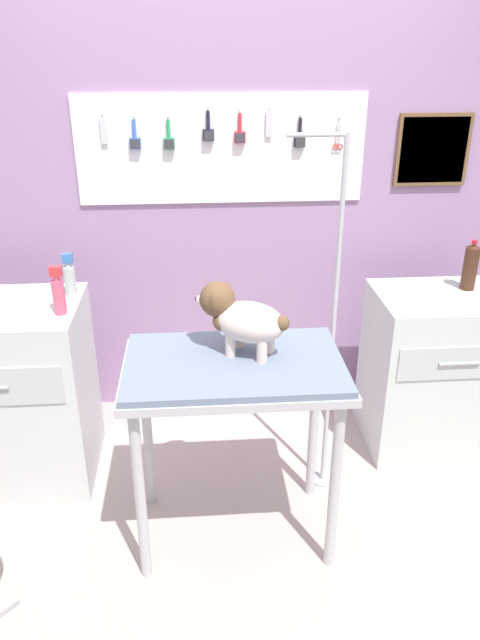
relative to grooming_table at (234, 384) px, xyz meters
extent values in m
cube|color=#B0A097|center=(0.07, -0.12, -0.80)|extent=(4.40, 4.00, 0.04)
cube|color=#9D7BA4|center=(0.07, 1.16, 0.37)|extent=(4.00, 0.06, 2.30)
cube|color=white|center=(0.01, 1.12, 0.75)|extent=(1.51, 0.02, 0.56)
cylinder|color=gray|center=(-0.58, 1.11, 0.93)|extent=(0.01, 0.02, 0.01)
cube|color=silver|center=(-0.58, 1.10, 0.85)|extent=(0.03, 0.01, 0.13)
cylinder|color=gray|center=(-0.43, 1.11, 0.92)|extent=(0.01, 0.02, 0.01)
cylinder|color=blue|center=(-0.43, 1.10, 0.86)|extent=(0.02, 0.02, 0.09)
cube|color=blue|center=(-0.43, 1.10, 0.79)|extent=(0.06, 0.02, 0.06)
cube|color=#333338|center=(-0.43, 1.08, 0.79)|extent=(0.05, 0.01, 0.05)
cylinder|color=gray|center=(-0.26, 1.11, 0.91)|extent=(0.01, 0.02, 0.01)
cylinder|color=#2A9356|center=(-0.26, 1.10, 0.86)|extent=(0.02, 0.02, 0.09)
cube|color=#2A9356|center=(-0.26, 1.10, 0.78)|extent=(0.06, 0.02, 0.06)
cube|color=#333338|center=(-0.26, 1.08, 0.78)|extent=(0.05, 0.01, 0.05)
cylinder|color=gray|center=(-0.05, 1.11, 0.95)|extent=(0.01, 0.02, 0.01)
cylinder|color=black|center=(-0.05, 1.10, 0.90)|extent=(0.02, 0.02, 0.09)
cube|color=black|center=(-0.05, 1.10, 0.83)|extent=(0.06, 0.02, 0.06)
cube|color=#333338|center=(-0.05, 1.08, 0.83)|extent=(0.05, 0.01, 0.05)
cylinder|color=gray|center=(0.11, 1.11, 0.94)|extent=(0.01, 0.02, 0.01)
cylinder|color=red|center=(0.11, 1.10, 0.88)|extent=(0.02, 0.02, 0.09)
cube|color=red|center=(0.11, 1.10, 0.81)|extent=(0.06, 0.02, 0.06)
cube|color=#333338|center=(0.11, 1.08, 0.81)|extent=(0.05, 0.01, 0.05)
cylinder|color=gray|center=(0.26, 1.11, 0.95)|extent=(0.01, 0.02, 0.01)
cube|color=silver|center=(0.26, 1.10, 0.88)|extent=(0.03, 0.01, 0.13)
cylinder|color=gray|center=(0.42, 1.11, 0.91)|extent=(0.01, 0.02, 0.01)
cylinder|color=black|center=(0.42, 1.10, 0.86)|extent=(0.02, 0.02, 0.09)
cube|color=black|center=(0.42, 1.10, 0.79)|extent=(0.06, 0.02, 0.06)
cube|color=#333338|center=(0.42, 1.08, 0.79)|extent=(0.05, 0.01, 0.05)
cylinder|color=gray|center=(0.62, 1.11, 0.90)|extent=(0.01, 0.02, 0.01)
cube|color=silver|center=(0.62, 1.10, 0.83)|extent=(0.01, 0.00, 0.11)
cube|color=silver|center=(0.63, 1.10, 0.83)|extent=(0.01, 0.00, 0.11)
torus|color=red|center=(0.61, 1.10, 0.76)|extent=(0.03, 0.01, 0.03)
torus|color=red|center=(0.64, 1.10, 0.76)|extent=(0.03, 0.01, 0.03)
cube|color=brown|center=(1.15, 1.11, 0.73)|extent=(0.40, 0.02, 0.38)
cube|color=#AA854F|center=(1.15, 1.11, 0.73)|extent=(0.36, 0.01, 0.34)
cylinder|color=#B7B7BC|center=(-0.39, -0.22, -0.37)|extent=(0.04, 0.04, 0.82)
cylinder|color=#B7B7BC|center=(0.39, -0.22, -0.37)|extent=(0.04, 0.04, 0.82)
cylinder|color=#B7B7BC|center=(-0.39, 0.22, -0.37)|extent=(0.04, 0.04, 0.82)
cylinder|color=#B7B7BC|center=(0.39, 0.22, -0.37)|extent=(0.04, 0.04, 0.82)
cube|color=#B7B7BC|center=(0.00, 0.00, 0.06)|extent=(0.90, 0.57, 0.03)
cube|color=slate|center=(0.00, 0.00, 0.09)|extent=(0.87, 0.55, 0.03)
cylinder|color=#B7B7BC|center=(0.47, 0.30, -0.77)|extent=(0.11, 0.11, 0.01)
cylinder|color=#B7B7BC|center=(0.47, 0.30, 0.08)|extent=(0.02, 0.02, 1.72)
cylinder|color=#B7B7BC|center=(0.35, 0.30, 0.93)|extent=(0.24, 0.02, 0.02)
cylinder|color=beige|center=(-0.01, 0.05, 0.16)|extent=(0.04, 0.04, 0.10)
cylinder|color=beige|center=(0.03, 0.12, 0.16)|extent=(0.04, 0.04, 0.10)
cylinder|color=beige|center=(0.11, -0.02, 0.16)|extent=(0.04, 0.04, 0.10)
cylinder|color=beige|center=(0.15, 0.06, 0.16)|extent=(0.04, 0.04, 0.10)
ellipsoid|color=beige|center=(0.06, 0.06, 0.25)|extent=(0.34, 0.29, 0.16)
ellipsoid|color=brown|center=(-0.03, 0.10, 0.24)|extent=(0.15, 0.16, 0.09)
sphere|color=brown|center=(-0.06, 0.12, 0.33)|extent=(0.14, 0.14, 0.14)
ellipsoid|color=beige|center=(-0.11, 0.15, 0.31)|extent=(0.08, 0.08, 0.05)
sphere|color=black|center=(-0.14, 0.16, 0.31)|extent=(0.02, 0.02, 0.02)
ellipsoid|color=brown|center=(-0.07, 0.06, 0.34)|extent=(0.05, 0.05, 0.08)
ellipsoid|color=brown|center=(-0.02, 0.17, 0.34)|extent=(0.05, 0.05, 0.08)
sphere|color=brown|center=(0.19, -0.01, 0.27)|extent=(0.06, 0.06, 0.06)
cube|color=silver|center=(-1.09, 0.51, -0.31)|extent=(0.80, 0.56, 0.93)
cube|color=silver|center=(1.11, 0.62, -0.34)|extent=(0.68, 0.52, 0.88)
cube|color=#B3BDB9|center=(1.11, 0.35, -0.15)|extent=(0.60, 0.01, 0.18)
cylinder|color=#99999E|center=(1.11, 0.35, -0.15)|extent=(0.20, 0.02, 0.02)
cylinder|color=#DE536F|center=(-0.75, 0.41, 0.23)|extent=(0.06, 0.06, 0.16)
cylinder|color=#DE536F|center=(-0.75, 0.41, 0.32)|extent=(0.03, 0.03, 0.02)
cube|color=red|center=(-0.75, 0.41, 0.35)|extent=(0.05, 0.03, 0.04)
cylinder|color=#AEBCB3|center=(-0.74, 0.62, 0.23)|extent=(0.05, 0.05, 0.14)
cylinder|color=#AEBCB3|center=(-0.74, 0.62, 0.31)|extent=(0.02, 0.02, 0.02)
cube|color=#366FB2|center=(-0.74, 0.62, 0.34)|extent=(0.05, 0.03, 0.04)
cylinder|color=#432617|center=(1.26, 0.69, 0.21)|extent=(0.07, 0.07, 0.22)
cone|color=#432617|center=(1.26, 0.69, 0.33)|extent=(0.07, 0.07, 0.02)
cylinder|color=red|center=(1.26, 0.69, 0.35)|extent=(0.03, 0.03, 0.02)
camera|label=1|loc=(-0.14, -2.09, 1.27)|focal=33.68mm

